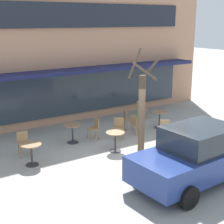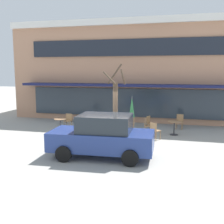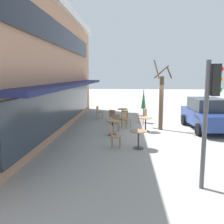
% 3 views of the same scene
% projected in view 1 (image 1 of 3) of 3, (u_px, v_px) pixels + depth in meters
% --- Properties ---
extents(ground_plane, '(80.00, 80.00, 0.00)m').
position_uv_depth(ground_plane, '(143.00, 165.00, 11.76)').
color(ground_plane, '#9E9B93').
extents(building_facade, '(17.15, 9.10, 6.95)m').
position_uv_depth(building_facade, '(31.00, 45.00, 18.87)').
color(building_facade, tan).
rests_on(building_facade, ground).
extents(cafe_table_near_wall, '(0.70, 0.70, 0.76)m').
position_uv_depth(cafe_table_near_wall, '(31.00, 151.00, 11.58)').
color(cafe_table_near_wall, '#333338').
rests_on(cafe_table_near_wall, ground).
extents(cafe_table_streetside, '(0.70, 0.70, 0.76)m').
position_uv_depth(cafe_table_streetside, '(159.00, 117.00, 15.64)').
color(cafe_table_streetside, '#333338').
rests_on(cafe_table_streetside, ground).
extents(cafe_table_by_tree, '(0.70, 0.70, 0.76)m').
position_uv_depth(cafe_table_by_tree, '(72.00, 131.00, 13.72)').
color(cafe_table_by_tree, '#333338').
rests_on(cafe_table_by_tree, ground).
extents(cafe_table_mid_patio, '(0.70, 0.70, 0.76)m').
position_uv_depth(cafe_table_mid_patio, '(115.00, 138.00, 12.81)').
color(cafe_table_mid_patio, '#333338').
rests_on(cafe_table_mid_patio, ground).
extents(patio_umbrella_green_folded, '(0.28, 0.28, 2.20)m').
position_uv_depth(patio_umbrella_green_folded, '(140.00, 105.00, 13.20)').
color(patio_umbrella_green_folded, '#4C4C51').
rests_on(patio_umbrella_green_folded, ground).
extents(cafe_chair_0, '(0.46, 0.46, 0.89)m').
position_uv_depth(cafe_chair_0, '(141.00, 108.00, 17.13)').
color(cafe_chair_0, '#9E754C').
rests_on(cafe_chair_0, ground).
extents(cafe_chair_1, '(0.52, 0.52, 0.89)m').
position_uv_depth(cafe_chair_1, '(127.00, 119.00, 15.36)').
color(cafe_chair_1, '#9E754C').
rests_on(cafe_chair_1, ground).
extents(cafe_chair_2, '(0.56, 0.56, 0.89)m').
position_uv_depth(cafe_chair_2, '(119.00, 127.00, 14.20)').
color(cafe_chair_2, '#9E754C').
rests_on(cafe_chair_2, ground).
extents(cafe_chair_3, '(0.44, 0.44, 0.89)m').
position_uv_depth(cafe_chair_3, '(136.00, 123.00, 14.73)').
color(cafe_chair_3, '#9E754C').
rests_on(cafe_chair_3, ground).
extents(cafe_chair_4, '(0.43, 0.43, 0.89)m').
position_uv_depth(cafe_chair_4, '(23.00, 142.00, 12.44)').
color(cafe_chair_4, '#9E754C').
rests_on(cafe_chair_4, ground).
extents(cafe_chair_5, '(0.45, 0.45, 0.89)m').
position_uv_depth(cafe_chair_5, '(95.00, 127.00, 14.14)').
color(cafe_chair_5, '#9E754C').
rests_on(cafe_chair_5, ground).
extents(cafe_chair_6, '(0.56, 0.56, 0.89)m').
position_uv_depth(cafe_chair_6, '(164.00, 128.00, 14.06)').
color(cafe_chair_6, '#9E754C').
rests_on(cafe_chair_6, ground).
extents(parked_sedan, '(4.29, 2.18, 1.76)m').
position_uv_depth(parked_sedan, '(197.00, 155.00, 10.28)').
color(parked_sedan, navy).
rests_on(parked_sedan, ground).
extents(street_tree, '(1.02, 1.06, 3.85)m').
position_uv_depth(street_tree, '(142.00, 112.00, 12.09)').
color(street_tree, brown).
rests_on(street_tree, ground).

